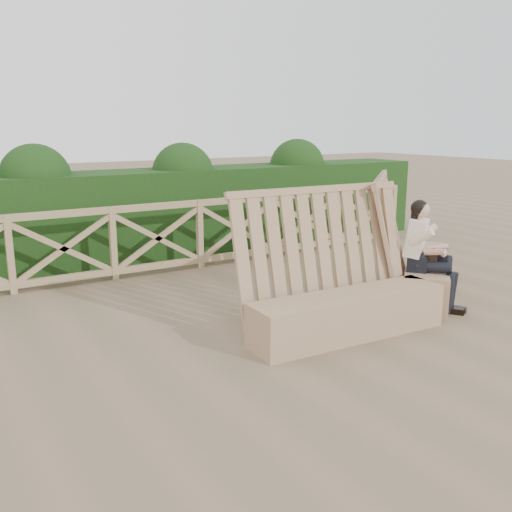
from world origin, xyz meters
TOP-DOWN VIEW (x-y plane):
  - ground at (0.00, 0.00)m, footprint 60.00×60.00m
  - bench at (1.69, 0.29)m, footprint 4.18×2.18m
  - woman at (2.17, 0.10)m, footprint 0.64×0.81m
  - guardrail at (0.00, 3.50)m, footprint 10.10×0.09m
  - hedge at (0.00, 4.70)m, footprint 12.00×1.20m

SIDE VIEW (x-z plane):
  - ground at x=0.00m, z-range 0.00..0.00m
  - bench at x=1.69m, z-range -0.40..1.22m
  - guardrail at x=0.00m, z-range 0.00..1.10m
  - hedge at x=0.00m, z-range 0.00..1.50m
  - woman at x=2.17m, z-range 0.07..1.44m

